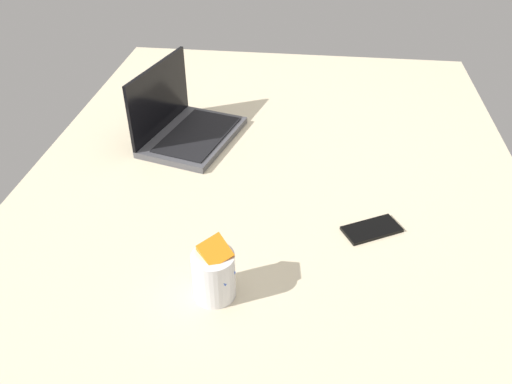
% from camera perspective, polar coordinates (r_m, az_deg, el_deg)
% --- Properties ---
extents(bed_mattress, '(1.80, 1.40, 0.18)m').
position_cam_1_polar(bed_mattress, '(1.53, 2.05, -0.20)').
color(bed_mattress, beige).
rests_on(bed_mattress, ground).
extents(laptop, '(0.38, 0.31, 0.23)m').
position_cam_1_polar(laptop, '(1.62, -8.04, 7.39)').
color(laptop, '#4C4C51').
rests_on(laptop, bed_mattress).
extents(snack_cup, '(0.10, 0.09, 0.14)m').
position_cam_1_polar(snack_cup, '(1.07, -4.70, -9.05)').
color(snack_cup, silver).
rests_on(snack_cup, bed_mattress).
extents(cell_phone, '(0.13, 0.16, 0.01)m').
position_cam_1_polar(cell_phone, '(1.28, 12.80, -4.09)').
color(cell_phone, black).
rests_on(cell_phone, bed_mattress).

